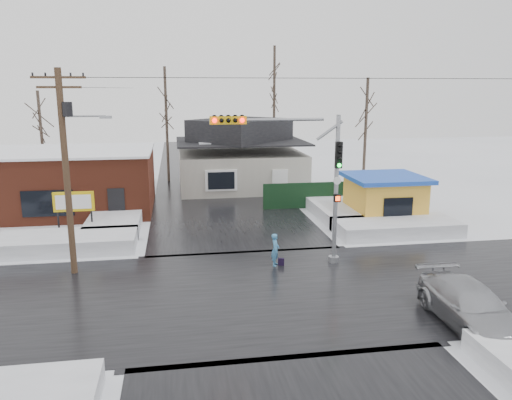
{
  "coord_description": "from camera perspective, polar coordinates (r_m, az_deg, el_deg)",
  "views": [
    {
      "loc": [
        -3.29,
        -18.8,
        8.15
      ],
      "look_at": [
        0.37,
        3.87,
        3.0
      ],
      "focal_mm": 35.0,
      "sensor_mm": 36.0,
      "label": 1
    }
  ],
  "objects": [
    {
      "name": "tree_far_right",
      "position": [
        41.72,
        12.56,
        10.98
      ],
      "size": [
        3.0,
        3.0,
        9.0
      ],
      "color": "#332821",
      "rests_on": "ground"
    },
    {
      "name": "snowbank_nside_e",
      "position": [
        33.39,
        9.04,
        -0.94
      ],
      "size": [
        3.0,
        8.0,
        0.8
      ],
      "primitive_type": "cube",
      "color": "white",
      "rests_on": "ground"
    },
    {
      "name": "tree_far_west",
      "position": [
        44.16,
        -23.53,
        9.29
      ],
      "size": [
        3.0,
        3.0,
        8.0
      ],
      "color": "#332821",
      "rests_on": "ground"
    },
    {
      "name": "pedestrian",
      "position": [
        23.44,
        2.22,
        -5.73
      ],
      "size": [
        0.54,
        0.65,
        1.53
      ],
      "primitive_type": "imported",
      "rotation": [
        0.0,
        0.0,
        1.21
      ],
      "color": "#4389BD",
      "rests_on": "ground"
    },
    {
      "name": "snowbank_ne",
      "position": [
        29.61,
        15.73,
        -3.02
      ],
      "size": [
        7.0,
        3.0,
        0.8
      ],
      "primitive_type": "cube",
      "color": "white",
      "rests_on": "ground"
    },
    {
      "name": "tree_far_mid",
      "position": [
        47.73,
        2.12,
        14.3
      ],
      "size": [
        3.0,
        3.0,
        12.0
      ],
      "color": "#332821",
      "rests_on": "ground"
    },
    {
      "name": "snowbank_nw",
      "position": [
        27.54,
        -20.81,
        -4.56
      ],
      "size": [
        7.0,
        3.0,
        0.8
      ],
      "primitive_type": "cube",
      "color": "white",
      "rests_on": "ground"
    },
    {
      "name": "traffic_signal",
      "position": [
        22.79,
        5.5,
        3.46
      ],
      "size": [
        6.05,
        0.68,
        7.0
      ],
      "color": "gray",
      "rests_on": "ground"
    },
    {
      "name": "road_ns",
      "position": [
        20.75,
        0.7,
        -10.46
      ],
      "size": [
        10.0,
        120.0,
        0.02
      ],
      "primitive_type": "cube",
      "color": "black",
      "rests_on": "ground"
    },
    {
      "name": "car",
      "position": [
        19.3,
        23.23,
        -11.06
      ],
      "size": [
        2.1,
        5.05,
        1.46
      ],
      "primitive_type": "imported",
      "rotation": [
        0.0,
        0.0,
        -0.01
      ],
      "color": "#9E9FA5",
      "rests_on": "ground"
    },
    {
      "name": "house",
      "position": [
        41.51,
        -1.77,
        4.98
      ],
      "size": [
        10.4,
        8.4,
        5.76
      ],
      "color": "#B7B3A5",
      "rests_on": "ground"
    },
    {
      "name": "marquee_sign",
      "position": [
        29.53,
        -20.1,
        -0.32
      ],
      "size": [
        2.2,
        0.21,
        2.55
      ],
      "color": "black",
      "rests_on": "ground"
    },
    {
      "name": "utility_pole",
      "position": [
        22.98,
        -20.79,
        4.22
      ],
      "size": [
        3.15,
        0.44,
        9.0
      ],
      "color": "#382619",
      "rests_on": "ground"
    },
    {
      "name": "kiosk",
      "position": [
        32.21,
        14.45,
        0.25
      ],
      "size": [
        4.6,
        4.6,
        2.88
      ],
      "color": "gold",
      "rests_on": "ground"
    },
    {
      "name": "road_ew",
      "position": [
        20.75,
        0.7,
        -10.46
      ],
      "size": [
        120.0,
        10.0,
        0.02
      ],
      "primitive_type": "cube",
      "color": "black",
      "rests_on": "ground"
    },
    {
      "name": "fence",
      "position": [
        34.99,
        7.28,
        0.58
      ],
      "size": [
        8.0,
        0.12,
        1.8
      ],
      "primitive_type": "cube",
      "color": "black",
      "rests_on": "ground"
    },
    {
      "name": "brick_building",
      "position": [
        36.15,
        -21.36,
        2.09
      ],
      "size": [
        12.2,
        8.2,
        4.12
      ],
      "color": "maroon",
      "rests_on": "ground"
    },
    {
      "name": "ground",
      "position": [
        20.75,
        0.7,
        -10.49
      ],
      "size": [
        120.0,
        120.0,
        0.0
      ],
      "primitive_type": "plane",
      "color": "white",
      "rests_on": "ground"
    },
    {
      "name": "shopping_bag",
      "position": [
        23.63,
        2.89,
        -7.1
      ],
      "size": [
        0.3,
        0.21,
        0.35
      ],
      "primitive_type": "cube",
      "rotation": [
        0.0,
        0.0,
        -0.33
      ],
      "color": "black",
      "rests_on": "ground"
    },
    {
      "name": "tree_far_left",
      "position": [
        44.81,
        -10.32,
        12.19
      ],
      "size": [
        3.0,
        3.0,
        10.0
      ],
      "color": "#332821",
      "rests_on": "ground"
    },
    {
      "name": "snowbank_nside_w",
      "position": [
        31.98,
        -15.56,
        -1.86
      ],
      "size": [
        3.0,
        8.0,
        0.8
      ],
      "primitive_type": "cube",
      "color": "white",
      "rests_on": "ground"
    }
  ]
}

